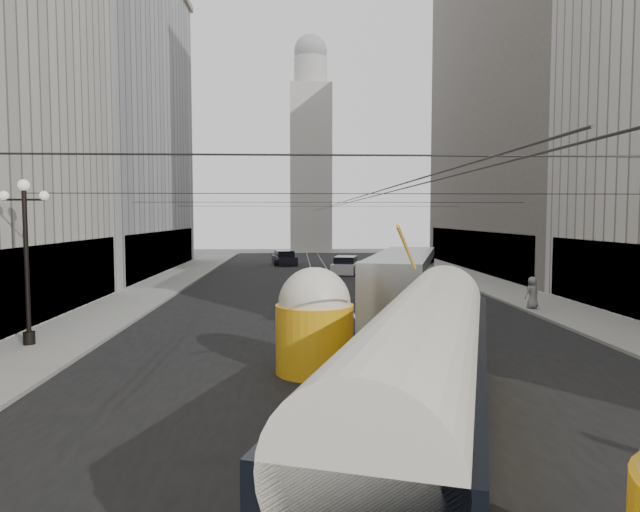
{
  "coord_description": "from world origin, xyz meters",
  "views": [
    {
      "loc": [
        -2.25,
        -4.28,
        5.12
      ],
      "look_at": [
        -1.37,
        16.36,
        3.67
      ],
      "focal_mm": 32.0,
      "sensor_mm": 36.0,
      "label": 1
    }
  ],
  "objects": [
    {
      "name": "pedestrian_sidewalk_right",
      "position": [
        10.5,
        25.66,
        1.01
      ],
      "size": [
        0.97,
        0.78,
        1.71
      ],
      "primitive_type": "imported",
      "rotation": [
        0.0,
        0.0,
        3.51
      ],
      "color": "gray",
      "rests_on": "sidewalk_right"
    },
    {
      "name": "lamppost_left_mid",
      "position": [
        -12.6,
        18.0,
        3.74
      ],
      "size": [
        1.86,
        0.44,
        6.37
      ],
      "color": "black",
      "rests_on": "sidewalk_left"
    },
    {
      "name": "rail_right",
      "position": [
        0.75,
        32.5,
        0.0
      ],
      "size": [
        0.12,
        85.0,
        0.04
      ],
      "primitive_type": "cube",
      "color": "gray",
      "rests_on": "ground"
    },
    {
      "name": "catenary",
      "position": [
        0.12,
        31.49,
        5.88
      ],
      "size": [
        25.0,
        72.0,
        0.23
      ],
      "color": "black",
      "rests_on": "ground"
    },
    {
      "name": "sidewalk_right",
      "position": [
        12.0,
        36.0,
        0.07
      ],
      "size": [
        4.0,
        72.0,
        0.15
      ],
      "primitive_type": "cube",
      "color": "gray",
      "rests_on": "ground"
    },
    {
      "name": "streetcar",
      "position": [
        0.5,
        7.66,
        1.72
      ],
      "size": [
        6.83,
        15.34,
        3.52
      ],
      "color": "#EBA514",
      "rests_on": "ground"
    },
    {
      "name": "rail_left",
      "position": [
        -0.75,
        32.5,
        0.0
      ],
      "size": [
        0.12,
        85.0,
        0.04
      ],
      "primitive_type": "cube",
      "color": "gray",
      "rests_on": "ground"
    },
    {
      "name": "sidewalk_left",
      "position": [
        -12.0,
        36.0,
        0.07
      ],
      "size": [
        4.0,
        72.0,
        0.15
      ],
      "primitive_type": "cube",
      "color": "gray",
      "rests_on": "ground"
    },
    {
      "name": "road",
      "position": [
        0.0,
        32.5,
        0.0
      ],
      "size": [
        20.0,
        85.0,
        0.02
      ],
      "primitive_type": "cube",
      "color": "black",
      "rests_on": "ground"
    },
    {
      "name": "distant_tower",
      "position": [
        0.0,
        80.0,
        14.97
      ],
      "size": [
        6.0,
        6.0,
        31.36
      ],
      "color": "#B2AFA8",
      "rests_on": "ground"
    },
    {
      "name": "building_left_far",
      "position": [
        -19.99,
        48.0,
        14.31
      ],
      "size": [
        12.6,
        28.6,
        28.6
      ],
      "color": "#999999",
      "rests_on": "ground"
    },
    {
      "name": "sedan_dark_far",
      "position": [
        -3.44,
        55.73,
        0.69
      ],
      "size": [
        2.86,
        5.09,
        1.51
      ],
      "color": "black",
      "rests_on": "ground"
    },
    {
      "name": "sedan_white_far",
      "position": [
        2.21,
        46.19,
        0.7
      ],
      "size": [
        3.07,
        5.24,
        1.55
      ],
      "color": "silver",
      "rests_on": "ground"
    },
    {
      "name": "city_bus",
      "position": [
        3.17,
        24.17,
        1.78
      ],
      "size": [
        6.04,
        13.2,
        3.24
      ],
      "color": "#9DA0A2",
      "rests_on": "ground"
    },
    {
      "name": "pedestrian_crossing_a",
      "position": [
        -0.86,
        5.0,
        0.95
      ],
      "size": [
        0.73,
        0.82,
        1.89
      ],
      "primitive_type": "imported",
      "rotation": [
        0.0,
        0.0,
        1.06
      ],
      "color": "black",
      "rests_on": "ground"
    },
    {
      "name": "building_right_far",
      "position": [
        20.0,
        48.0,
        16.31
      ],
      "size": [
        12.6,
        32.6,
        32.6
      ],
      "color": "#514C47",
      "rests_on": "ground"
    }
  ]
}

